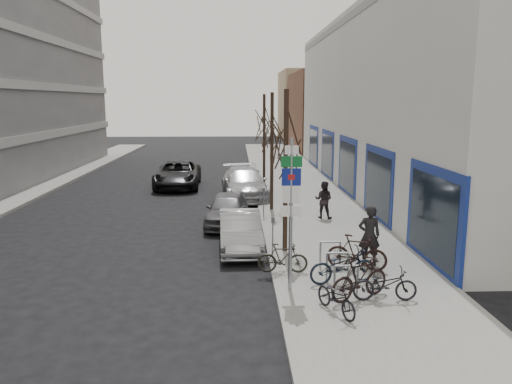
{
  "coord_description": "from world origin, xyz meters",
  "views": [
    {
      "loc": [
        1.01,
        -12.66,
        5.14
      ],
      "look_at": [
        1.66,
        4.39,
        2.0
      ],
      "focal_mm": 35.0,
      "sensor_mm": 36.0,
      "label": 1
    }
  ],
  "objects": [
    {
      "name": "bike_far_inner",
      "position": [
        4.56,
        1.47,
        0.7
      ],
      "size": [
        1.88,
        1.14,
        1.1
      ],
      "primitive_type": "imported",
      "rotation": [
        0.0,
        0.0,
        1.21
      ],
      "color": "black",
      "rests_on": "sidewalk_east"
    },
    {
      "name": "bike_mid_curb",
      "position": [
        3.89,
        0.39,
        0.73
      ],
      "size": [
        1.98,
        0.93,
        1.16
      ],
      "primitive_type": "imported",
      "rotation": [
        0.0,
        0.0,
        1.77
      ],
      "color": "black",
      "rests_on": "sidewalk_east"
    },
    {
      "name": "tan_building_far",
      "position": [
        13.5,
        55.0,
        4.5
      ],
      "size": [
        13.0,
        12.0,
        9.0
      ],
      "primitive_type": "cube",
      "color": "#937A5B",
      "rests_on": "ground"
    },
    {
      "name": "meter_mid",
      "position": [
        2.15,
        8.5,
        0.92
      ],
      "size": [
        0.1,
        0.08,
        1.27
      ],
      "color": "gray",
      "rests_on": "sidewalk_east"
    },
    {
      "name": "meter_front",
      "position": [
        2.15,
        3.0,
        0.92
      ],
      "size": [
        0.1,
        0.08,
        1.27
      ],
      "color": "gray",
      "rests_on": "sidewalk_east"
    },
    {
      "name": "bike_mid_inner",
      "position": [
        2.32,
        1.3,
        0.6
      ],
      "size": [
        1.52,
        0.55,
        0.91
      ],
      "primitive_type": "imported",
      "rotation": [
        0.0,
        0.0,
        1.5
      ],
      "color": "black",
      "rests_on": "sidewalk_east"
    },
    {
      "name": "sidewalk_east",
      "position": [
        4.5,
        10.0,
        0.07
      ],
      "size": [
        5.0,
        70.0,
        0.15
      ],
      "primitive_type": "cube",
      "color": "slate",
      "rests_on": "ground"
    },
    {
      "name": "pedestrian_near",
      "position": [
        5.02,
        1.9,
        1.09
      ],
      "size": [
        0.69,
        0.46,
        1.87
      ],
      "primitive_type": "imported",
      "rotation": [
        0.0,
        0.0,
        3.13
      ],
      "color": "black",
      "rests_on": "sidewalk_east"
    },
    {
      "name": "lane_car",
      "position": [
        -2.55,
        17.09,
        0.78
      ],
      "size": [
        2.72,
        5.64,
        1.55
      ],
      "primitive_type": "imported",
      "rotation": [
        0.0,
        0.0,
        0.03
      ],
      "color": "black",
      "rests_on": "ground"
    },
    {
      "name": "bike_near_right",
      "position": [
        4.1,
        -0.75,
        0.71
      ],
      "size": [
        1.87,
        1.34,
        1.11
      ],
      "primitive_type": "imported",
      "rotation": [
        0.0,
        0.0,
        2.06
      ],
      "color": "black",
      "rests_on": "sidewalk_east"
    },
    {
      "name": "highway_sign_pole",
      "position": [
        2.4,
        -0.01,
        2.46
      ],
      "size": [
        0.55,
        0.1,
        4.2
      ],
      "color": "gray",
      "rests_on": "ground"
    },
    {
      "name": "tree_near",
      "position": [
        2.6,
        3.5,
        4.1
      ],
      "size": [
        1.8,
        1.8,
        5.5
      ],
      "color": "black",
      "rests_on": "ground"
    },
    {
      "name": "meter_back",
      "position": [
        2.15,
        14.0,
        0.92
      ],
      "size": [
        0.1,
        0.08,
        1.27
      ],
      "color": "gray",
      "rests_on": "sidewalk_east"
    },
    {
      "name": "pedestrian_far",
      "position": [
        4.71,
        8.16,
        0.96
      ],
      "size": [
        0.71,
        0.6,
        1.62
      ],
      "primitive_type": "imported",
      "rotation": [
        0.0,
        0.0,
        2.76
      ],
      "color": "black",
      "rests_on": "sidewalk_east"
    },
    {
      "name": "brick_building_far",
      "position": [
        13.0,
        40.0,
        4.0
      ],
      "size": [
        12.0,
        14.0,
        8.0
      ],
      "primitive_type": "cube",
      "color": "brown",
      "rests_on": "ground"
    },
    {
      "name": "bike_rack",
      "position": [
        3.8,
        0.6,
        0.66
      ],
      "size": [
        0.66,
        2.26,
        0.83
      ],
      "color": "gray",
      "rests_on": "sidewalk_east"
    },
    {
      "name": "ground",
      "position": [
        0.0,
        0.0,
        0.0
      ],
      "size": [
        120.0,
        120.0,
        0.0
      ],
      "primitive_type": "plane",
      "color": "black",
      "rests_on": "ground"
    },
    {
      "name": "bike_near_left",
      "position": [
        3.34,
        -1.58,
        0.61
      ],
      "size": [
        1.03,
        1.57,
        0.93
      ],
      "primitive_type": "imported",
      "rotation": [
        0.0,
        0.0,
        0.42
      ],
      "color": "black",
      "rests_on": "sidewalk_east"
    },
    {
      "name": "tree_far",
      "position": [
        2.6,
        16.5,
        4.1
      ],
      "size": [
        1.8,
        1.8,
        5.5
      ],
      "color": "black",
      "rests_on": "ground"
    },
    {
      "name": "parked_car_front",
      "position": [
        1.1,
        4.15,
        0.66
      ],
      "size": [
        1.56,
        4.06,
        1.32
      ],
      "primitive_type": "imported",
      "rotation": [
        0.0,
        0.0,
        0.04
      ],
      "color": "#A1A1A6",
      "rests_on": "ground"
    },
    {
      "name": "parked_car_back",
      "position": [
        1.4,
        13.55,
        0.79
      ],
      "size": [
        2.73,
        5.65,
        1.59
      ],
      "primitive_type": "imported",
      "rotation": [
        0.0,
        0.0,
        0.09
      ],
      "color": "#AAAAAF",
      "rests_on": "ground"
    },
    {
      "name": "parked_car_mid",
      "position": [
        0.59,
        7.65,
        0.68
      ],
      "size": [
        1.97,
        4.11,
        1.36
      ],
      "primitive_type": "imported",
      "rotation": [
        0.0,
        0.0,
        -0.1
      ],
      "color": "#55555B",
      "rests_on": "ground"
    },
    {
      "name": "bike_far_curb",
      "position": [
        4.71,
        -0.87,
        0.65
      ],
      "size": [
        1.65,
        0.57,
        0.99
      ],
      "primitive_type": "imported",
      "rotation": [
        0.0,
        0.0,
        1.52
      ],
      "color": "black",
      "rests_on": "sidewalk_east"
    },
    {
      "name": "tree_mid",
      "position": [
        2.6,
        10.0,
        4.1
      ],
      "size": [
        1.8,
        1.8,
        5.5
      ],
      "color": "black",
      "rests_on": "ground"
    }
  ]
}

